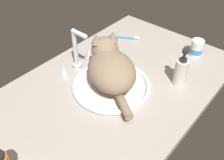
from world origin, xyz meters
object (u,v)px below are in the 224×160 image
Objects in this scene: cat at (110,66)px; toothbrush at (124,37)px; faucet at (77,54)px; soap_pump_bottle at (181,71)px; pill_bottle at (197,48)px; sink_basin at (112,86)px.

cat reaches higher than toothbrush.
cat reaches higher than faucet.
cat is at bearing 131.46° from soap_pump_bottle.
faucet is at bearing 140.99° from pill_bottle.
pill_bottle is (44.53, -15.76, 2.88)cm from sink_basin.
cat is at bearing -85.98° from faucet.
toothbrush is (13.68, 40.31, -5.56)cm from soap_pump_bottle.
cat is 2.22× the size of toothbrush.
cat is (1.29, -18.31, 1.80)cm from faucet.
toothbrush is (34.24, 0.19, -7.00)cm from faucet.
sink_basin is 2.15× the size of toothbrush.
cat is at bearing 57.27° from sink_basin.
cat reaches higher than soap_pump_bottle.
cat is 47.08cm from pill_bottle.
cat is at bearing -150.70° from toothbrush.
sink_basin is 29.04cm from soap_pump_bottle.
soap_pump_bottle is (20.56, -40.12, -1.44)cm from faucet.
pill_bottle is at bearing -39.01° from faucet.
cat reaches higher than sink_basin.
soap_pump_bottle is at bearing -48.54° from cat.
faucet is at bearing 94.02° from cat.
soap_pump_bottle is 42.93cm from toothbrush.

